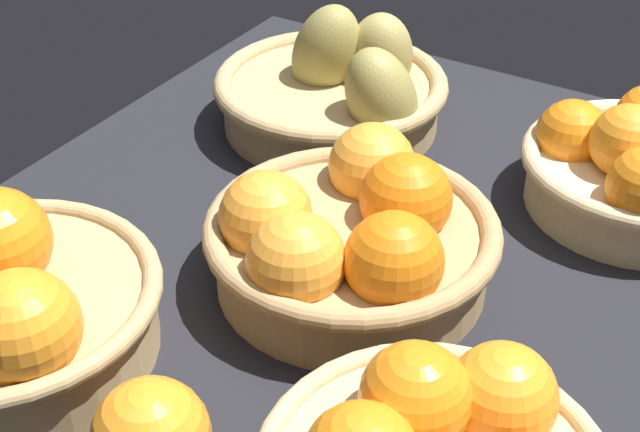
% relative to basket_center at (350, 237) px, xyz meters
% --- Properties ---
extents(market_tray, '(0.84, 0.72, 0.03)m').
position_rel_basket_center_xyz_m(market_tray, '(-0.02, -0.01, -0.06)').
color(market_tray, black).
rests_on(market_tray, ground).
extents(basket_center, '(0.25, 0.25, 0.11)m').
position_rel_basket_center_xyz_m(basket_center, '(0.00, 0.00, 0.00)').
color(basket_center, tan).
rests_on(basket_center, market_tray).
extents(basket_near_left_pears, '(0.25, 0.26, 0.14)m').
position_rel_basket_center_xyz_m(basket_near_left_pears, '(-0.23, -0.14, -0.00)').
color(basket_near_left_pears, tan).
rests_on(basket_near_left_pears, market_tray).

